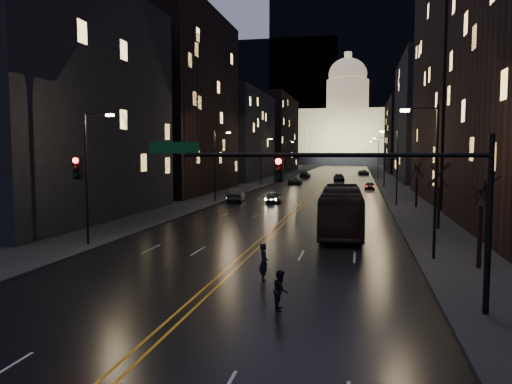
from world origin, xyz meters
The scene contains 37 objects.
ground centered at (0.00, 0.00, 0.00)m, with size 900.00×900.00×0.00m, color black.
road centered at (0.00, 130.00, 0.01)m, with size 20.00×320.00×0.02m, color black.
sidewalk_left centered at (-14.00, 130.00, 0.08)m, with size 8.00×320.00×0.16m, color black.
sidewalk_right centered at (14.00, 130.00, 0.08)m, with size 8.00×320.00×0.16m, color black.
center_line centered at (0.00, 130.00, 0.03)m, with size 0.62×320.00×0.01m, color orange.
building_left_near centered at (-21.00, 22.00, 11.00)m, with size 12.00×28.00×22.00m, color black.
building_left_mid centered at (-21.00, 54.00, 14.00)m, with size 12.00×30.00×28.00m, color black.
building_left_far centered at (-21.00, 92.00, 10.00)m, with size 12.00×34.00×20.00m, color black.
building_left_dist centered at (-21.00, 140.00, 12.00)m, with size 12.00×40.00×24.00m, color black.
building_right_tall centered at (21.00, 50.00, 19.00)m, with size 12.00×30.00×38.00m, color black.
building_right_mid centered at (21.00, 92.00, 13.00)m, with size 12.00×34.00×26.00m, color black.
building_right_dist centered at (21.00, 140.00, 11.00)m, with size 12.00×40.00×22.00m, color black.
mountain_ridge centered at (40.00, 380.00, 65.00)m, with size 520.00×60.00×130.00m, color black.
capitol centered at (0.00, 250.00, 17.15)m, with size 90.00×50.00×58.50m.
traffic_signal centered at (5.91, 0.00, 5.10)m, with size 17.29×0.45×7.00m.
streetlamp_right_near centered at (10.81, 10.00, 5.08)m, with size 2.13×0.25×9.00m.
streetlamp_left_near centered at (-10.81, 10.00, 5.08)m, with size 2.13×0.25×9.00m.
streetlamp_right_mid centered at (10.81, 40.00, 5.08)m, with size 2.13×0.25×9.00m.
streetlamp_left_mid centered at (-10.81, 40.00, 5.08)m, with size 2.13×0.25×9.00m.
streetlamp_right_far centered at (10.81, 70.00, 5.08)m, with size 2.13×0.25×9.00m.
streetlamp_left_far centered at (-10.81, 70.00, 5.08)m, with size 2.13×0.25×9.00m.
streetlamp_right_dist centered at (10.81, 100.00, 5.08)m, with size 2.13×0.25×9.00m.
streetlamp_left_dist centered at (-10.81, 100.00, 5.08)m, with size 2.13×0.25×9.00m.
tree_right_near centered at (13.00, 8.00, 4.53)m, with size 2.40×2.40×6.65m.
tree_right_mid centered at (13.00, 22.00, 4.53)m, with size 2.40×2.40×6.65m.
tree_right_far centered at (13.00, 38.00, 4.53)m, with size 2.40×2.40×6.65m.
bus centered at (5.39, 18.99, 1.82)m, with size 3.07×13.10×3.65m, color black.
oncoming_car_a centered at (-3.60, 40.41, 0.74)m, with size 1.75×4.34×1.48m, color black.
oncoming_car_b centered at (-8.50, 40.87, 0.84)m, with size 1.78×5.12×1.69m, color black.
oncoming_car_c centered at (-5.53, 76.47, 0.71)m, with size 2.36×5.11×1.42m, color black.
oncoming_car_d centered at (-6.34, 102.14, 0.76)m, with size 2.13×5.25×1.52m, color black.
receding_car_a centered at (3.89, 52.47, 0.84)m, with size 1.78×5.12×1.69m, color black.
receding_car_b centered at (8.45, 64.46, 0.71)m, with size 1.67×4.14×1.41m, color black.
receding_car_c centered at (2.50, 87.33, 0.81)m, with size 2.26×5.57×1.62m, color black.
receding_car_d centered at (7.88, 119.57, 0.74)m, with size 2.47×5.35×1.49m, color black.
pedestrian_a centered at (2.18, 3.64, 0.93)m, with size 0.68×0.45×1.86m, color black.
pedestrian_b centered at (3.68, -0.61, 0.80)m, with size 0.78×0.43×1.60m, color black.
Camera 1 is at (6.69, -19.99, 6.32)m, focal length 35.00 mm.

